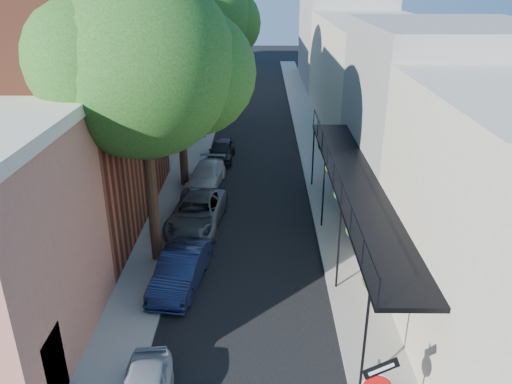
{
  "coord_description": "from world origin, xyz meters",
  "views": [
    {
      "loc": [
        0.48,
        -7.8,
        10.82
      ],
      "look_at": [
        0.26,
        10.7,
        2.8
      ],
      "focal_mm": 35.0,
      "sensor_mm": 36.0,
      "label": 1
    }
  ],
  "objects_px": {
    "parked_car_c": "(197,213)",
    "parked_car_d": "(206,175)",
    "parked_car_b": "(181,270)",
    "parked_car_e": "(222,150)",
    "oak_mid": "(186,57)",
    "oak_far": "(205,18)",
    "oak_near": "(154,66)"
  },
  "relations": [
    {
      "from": "oak_mid",
      "to": "parked_car_b",
      "type": "bearing_deg",
      "value": -85.02
    },
    {
      "from": "oak_far",
      "to": "parked_car_e",
      "type": "xyz_separation_m",
      "value": [
        1.29,
        -4.95,
        -7.62
      ]
    },
    {
      "from": "parked_car_d",
      "to": "parked_car_e",
      "type": "relative_size",
      "value": 1.14
    },
    {
      "from": "oak_near",
      "to": "parked_car_c",
      "type": "relative_size",
      "value": 2.28
    },
    {
      "from": "oak_near",
      "to": "parked_car_d",
      "type": "distance_m",
      "value": 10.66
    },
    {
      "from": "parked_car_d",
      "to": "parked_car_e",
      "type": "xyz_separation_m",
      "value": [
        0.54,
        4.29,
        0.02
      ]
    },
    {
      "from": "oak_mid",
      "to": "parked_car_d",
      "type": "bearing_deg",
      "value": -13.99
    },
    {
      "from": "parked_car_b",
      "to": "parked_car_c",
      "type": "distance_m",
      "value": 4.91
    },
    {
      "from": "parked_car_b",
      "to": "parked_car_d",
      "type": "xyz_separation_m",
      "value": [
        -0.06,
        9.84,
        -0.08
      ]
    },
    {
      "from": "parked_car_b",
      "to": "oak_near",
      "type": "bearing_deg",
      "value": 119.52
    },
    {
      "from": "parked_car_c",
      "to": "parked_car_e",
      "type": "relative_size",
      "value": 1.34
    },
    {
      "from": "parked_car_b",
      "to": "parked_car_c",
      "type": "xyz_separation_m",
      "value": [
        0.02,
        4.91,
        0.0
      ]
    },
    {
      "from": "parked_car_b",
      "to": "parked_car_d",
      "type": "height_order",
      "value": "parked_car_b"
    },
    {
      "from": "oak_near",
      "to": "parked_car_c",
      "type": "bearing_deg",
      "value": 73.39
    },
    {
      "from": "oak_far",
      "to": "parked_car_b",
      "type": "bearing_deg",
      "value": -87.57
    },
    {
      "from": "parked_car_c",
      "to": "parked_car_d",
      "type": "height_order",
      "value": "parked_car_c"
    },
    {
      "from": "oak_near",
      "to": "oak_mid",
      "type": "height_order",
      "value": "oak_near"
    },
    {
      "from": "parked_car_b",
      "to": "parked_car_e",
      "type": "height_order",
      "value": "parked_car_b"
    },
    {
      "from": "oak_mid",
      "to": "parked_car_e",
      "type": "height_order",
      "value": "oak_mid"
    },
    {
      "from": "oak_mid",
      "to": "oak_far",
      "type": "distance_m",
      "value": 9.12
    },
    {
      "from": "parked_car_c",
      "to": "parked_car_d",
      "type": "distance_m",
      "value": 4.93
    },
    {
      "from": "oak_near",
      "to": "oak_mid",
      "type": "relative_size",
      "value": 1.12
    },
    {
      "from": "parked_car_c",
      "to": "oak_near",
      "type": "bearing_deg",
      "value": -101.97
    },
    {
      "from": "oak_near",
      "to": "parked_car_e",
      "type": "relative_size",
      "value": 3.05
    },
    {
      "from": "parked_car_e",
      "to": "parked_car_d",
      "type": "bearing_deg",
      "value": -95.62
    },
    {
      "from": "oak_near",
      "to": "oak_far",
      "type": "relative_size",
      "value": 0.96
    },
    {
      "from": "oak_near",
      "to": "oak_mid",
      "type": "xyz_separation_m",
      "value": [
        -0.05,
        7.97,
        -0.82
      ]
    },
    {
      "from": "oak_near",
      "to": "parked_car_d",
      "type": "relative_size",
      "value": 2.69
    },
    {
      "from": "oak_far",
      "to": "parked_car_b",
      "type": "distance_m",
      "value": 20.54
    },
    {
      "from": "oak_mid",
      "to": "oak_far",
      "type": "relative_size",
      "value": 0.86
    },
    {
      "from": "parked_car_b",
      "to": "parked_car_e",
      "type": "bearing_deg",
      "value": 95.9
    },
    {
      "from": "oak_mid",
      "to": "parked_car_d",
      "type": "height_order",
      "value": "oak_mid"
    }
  ]
}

